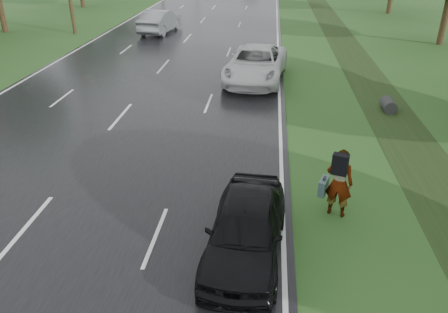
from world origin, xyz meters
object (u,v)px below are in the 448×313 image
Objects in this scene: pedestrian at (338,182)px; silver_sedan at (160,21)px; dark_sedan at (246,228)px; white_pickup at (256,64)px.

pedestrian is 26.58m from silver_sedan.
silver_sedan is (-10.67, 24.35, -0.11)m from pedestrian.
pedestrian is 0.46× the size of dark_sedan.
pedestrian is 0.37× the size of silver_sedan.
white_pickup is at bearing 131.20° from silver_sedan.
white_pickup reaches higher than dark_sedan.
white_pickup is (-2.67, 12.25, -0.12)m from pedestrian.
pedestrian reaches higher than dark_sedan.
pedestrian is 0.32× the size of white_pickup.
dark_sedan is (-2.35, -2.00, -0.25)m from pedestrian.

